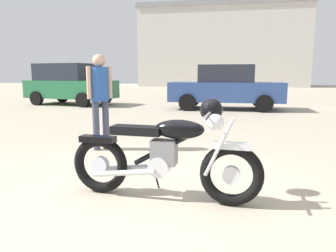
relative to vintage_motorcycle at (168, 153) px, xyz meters
name	(u,v)px	position (x,y,z in m)	size (l,w,h in m)	color
ground_plane	(150,196)	(-0.20, 0.01, -0.49)	(80.00, 80.00, 0.00)	tan
vintage_motorcycle	(168,153)	(0.00, 0.00, 0.00)	(2.08, 0.74, 1.07)	black
bystander	(100,92)	(-1.66, 1.92, 0.53)	(0.34, 0.36, 1.66)	#383D51
silver_sedan_mid	(226,87)	(0.12, 9.10, 0.34)	(4.26, 2.05, 1.67)	black
red_hatchback_near	(69,84)	(-6.67, 9.45, 0.43)	(4.09, 2.24, 1.78)	black
industrial_building	(223,48)	(-1.77, 36.57, 4.01)	(18.77, 12.43, 17.16)	beige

